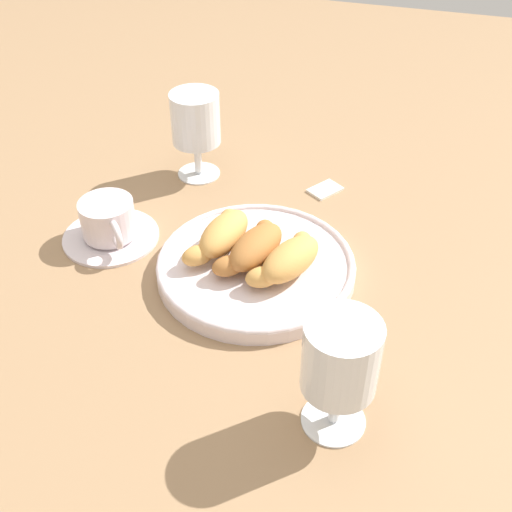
# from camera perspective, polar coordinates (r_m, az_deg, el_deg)

# --- Properties ---
(ground_plane) EXTENTS (2.20, 2.20, 0.00)m
(ground_plane) POSITION_cam_1_polar(r_m,az_deg,el_deg) (0.87, 1.68, -1.16)
(ground_plane) COLOR #997551
(pastry_plate) EXTENTS (0.26, 0.26, 0.02)m
(pastry_plate) POSITION_cam_1_polar(r_m,az_deg,el_deg) (0.85, 0.00, -0.89)
(pastry_plate) COLOR silver
(pastry_plate) RESTS_ON ground_plane
(croissant_large) EXTENTS (0.13, 0.10, 0.04)m
(croissant_large) POSITION_cam_1_polar(r_m,az_deg,el_deg) (0.82, 2.89, -0.29)
(croissant_large) COLOR #D6994C
(croissant_large) RESTS_ON pastry_plate
(croissant_small) EXTENTS (0.13, 0.09, 0.04)m
(croissant_small) POSITION_cam_1_polar(r_m,az_deg,el_deg) (0.83, -0.18, 0.78)
(croissant_small) COLOR #AD6B33
(croissant_small) RESTS_ON pastry_plate
(croissant_extra) EXTENTS (0.13, 0.08, 0.04)m
(croissant_extra) POSITION_cam_1_polar(r_m,az_deg,el_deg) (0.85, -3.11, 1.80)
(croissant_extra) COLOR #D6994C
(croissant_extra) RESTS_ON pastry_plate
(coffee_cup_near) EXTENTS (0.14, 0.14, 0.06)m
(coffee_cup_near) POSITION_cam_1_polar(r_m,az_deg,el_deg) (0.92, -12.90, 2.72)
(coffee_cup_near) COLOR silver
(coffee_cup_near) RESTS_ON ground_plane
(juice_glass_left) EXTENTS (0.08, 0.08, 0.14)m
(juice_glass_left) POSITION_cam_1_polar(r_m,az_deg,el_deg) (1.02, -5.35, 11.72)
(juice_glass_left) COLOR white
(juice_glass_left) RESTS_ON ground_plane
(juice_glass_right) EXTENTS (0.08, 0.08, 0.14)m
(juice_glass_right) POSITION_cam_1_polar(r_m,az_deg,el_deg) (0.63, 7.46, -9.17)
(juice_glass_right) COLOR white
(juice_glass_right) RESTS_ON ground_plane
(sugar_packet) EXTENTS (0.06, 0.06, 0.01)m
(sugar_packet) POSITION_cam_1_polar(r_m,az_deg,el_deg) (1.02, 6.13, 5.93)
(sugar_packet) COLOR white
(sugar_packet) RESTS_ON ground_plane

